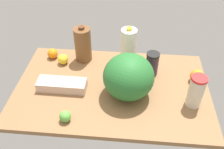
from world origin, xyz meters
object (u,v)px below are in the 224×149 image
Objects in this scene: shaker_bottle at (152,64)px; tumbler_cup at (196,91)px; egg_carton at (62,85)px; chocolate_milk_jug at (83,44)px; orange_loose at (197,76)px; milk_jug at (128,46)px; lemon_far_back at (114,63)px; orange_by_jug at (53,53)px; watermelon at (128,77)px; lime_beside_bowl at (65,116)px; lemon_near_front at (63,59)px.

tumbler_cup is at bearing -48.25° from shaker_bottle.
chocolate_milk_jug is (7.91, 31.73, 9.23)cm from egg_carton.
shaker_bottle reaches higher than orange_loose.
tumbler_cup is 0.78× the size of chocolate_milk_jug.
milk_jug is 48.79cm from orange_loose.
chocolate_milk_jug is at bearing 161.10° from lemon_far_back.
milk_jug is (-39.07, 38.93, 2.18)cm from tumbler_cup.
shaker_bottle is at bearing -9.28° from orange_by_jug.
lemon_far_back is at bearing 112.50° from watermelon.
watermelon is at bearing -44.91° from chocolate_milk_jug.
shaker_bottle is at bearing 54.54° from watermelon.
milk_jug is (31.15, 1.18, 0.10)cm from chocolate_milk_jug.
watermelon is at bearing -0.39° from egg_carton.
orange_by_jug is 1.12× the size of lime_beside_bowl.
tumbler_cup is 100.11cm from orange_by_jug.
egg_carton is 51.92cm from milk_jug.
chocolate_milk_jug reaches higher than orange_by_jug.
egg_carton is 4.71× the size of lime_beside_bowl.
shaker_bottle is 0.79× the size of tumbler_cup.
lime_beside_bowl is at bearing -152.93° from orange_loose.
lemon_far_back is at bearing -1.92° from lemon_near_front.
orange_by_jug is 1.01× the size of lemon_near_front.
chocolate_milk_jug is at bearing 1.21° from orange_by_jug.
watermelon reaches higher than tumbler_cup.
milk_jug reaches higher than lemon_far_back.
tumbler_cup is at bearing 14.69° from lime_beside_bowl.
lemon_near_front is (-88.89, 11.15, -0.92)cm from orange_loose.
lime_beside_bowl is at bearing -118.54° from milk_jug.
orange_loose is at bearing -9.90° from orange_by_jug.
tumbler_cup reaches higher than egg_carton.
egg_carton is at bearing 179.08° from watermelon.
egg_carton is 4.20× the size of orange_by_jug.
watermelon is 46.37cm from orange_loose.
chocolate_milk_jug is at bearing 25.59° from lemon_near_front.
milk_jug reaches higher than chocolate_milk_jug.
chocolate_milk_jug is 17.21cm from lemon_near_front.
watermelon reaches higher than chocolate_milk_jug.
tumbler_cup is at bearing -3.88° from egg_carton.
watermelon is at bearing -87.75° from milk_jug.
chocolate_milk_jug is at bearing 89.96° from lime_beside_bowl.
orange_loose is (44.35, -18.75, -7.89)cm from milk_jug.
watermelon is at bearing 171.90° from tumbler_cup.
watermelon reaches higher than lime_beside_bowl.
tumbler_cup is at bearing -104.67° from orange_loose.
milk_jug is at bearing 157.09° from orange_loose.
milk_jug is 2.95× the size of orange_loose.
lemon_far_back is (35.60, -1.20, -0.18)cm from lemon_near_front.
shaker_bottle is 34.79cm from tumbler_cup.
lemon_far_back is (30.12, 24.12, 0.35)cm from egg_carton.
egg_carton is at bearing -170.36° from orange_loose.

